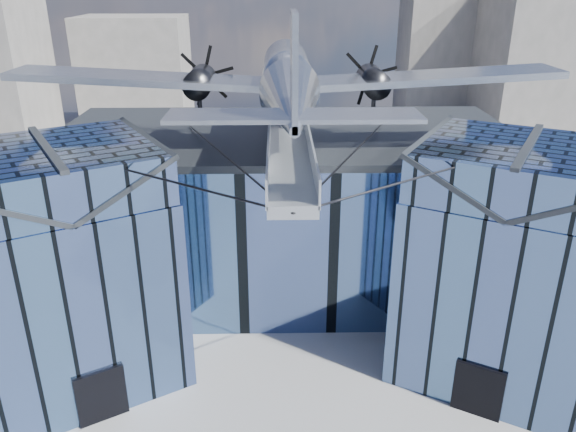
{
  "coord_description": "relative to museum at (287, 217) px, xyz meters",
  "views": [
    {
      "loc": [
        -0.52,
        -24.62,
        18.44
      ],
      "look_at": [
        0.0,
        2.0,
        7.2
      ],
      "focal_mm": 35.0,
      "sensor_mm": 36.0,
      "label": 1
    }
  ],
  "objects": [
    {
      "name": "ground_plane",
      "position": [
        -0.0,
        -5.82,
        -5.54
      ],
      "size": [
        120.0,
        120.0,
        0.0
      ],
      "primitive_type": "plane",
      "color": "gray"
    },
    {
      "name": "museum",
      "position": [
        0.0,
        0.0,
        0.0
      ],
      "size": [
        32.88,
        24.5,
        17.6
      ],
      "color": "#476392",
      "rests_on": "ground"
    },
    {
      "name": "bg_towers",
      "position": [
        1.45,
        44.67,
        4.47
      ],
      "size": [
        77.0,
        24.5,
        26.0
      ],
      "color": "slate",
      "rests_on": "ground"
    }
  ]
}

